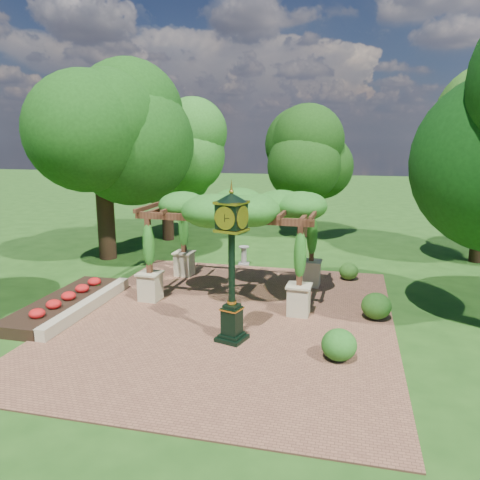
# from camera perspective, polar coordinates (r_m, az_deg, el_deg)

# --- Properties ---
(ground) EXTENTS (120.00, 120.00, 0.00)m
(ground) POSITION_cam_1_polar(r_m,az_deg,el_deg) (13.99, -2.42, -11.00)
(ground) COLOR #1E4714
(ground) RESTS_ON ground
(brick_plaza) EXTENTS (10.00, 12.00, 0.04)m
(brick_plaza) POSITION_cam_1_polar(r_m,az_deg,el_deg) (14.88, -1.36, -9.45)
(brick_plaza) COLOR brown
(brick_plaza) RESTS_ON ground
(border_wall) EXTENTS (0.35, 5.00, 0.40)m
(border_wall) POSITION_cam_1_polar(r_m,az_deg,el_deg) (16.12, -18.00, -7.64)
(border_wall) COLOR #C6B793
(border_wall) RESTS_ON ground
(flower_bed) EXTENTS (1.50, 5.00, 0.36)m
(flower_bed) POSITION_cam_1_polar(r_m,az_deg,el_deg) (16.60, -20.68, -7.33)
(flower_bed) COLOR red
(flower_bed) RESTS_ON ground
(pedestal_clock) EXTENTS (1.03, 1.03, 4.20)m
(pedestal_clock) POSITION_cam_1_polar(r_m,az_deg,el_deg) (12.49, -1.03, -1.69)
(pedestal_clock) COLOR black
(pedestal_clock) RESTS_ON brick_plaza
(pergola) EXTENTS (6.11, 3.98, 3.76)m
(pergola) POSITION_cam_1_polar(r_m,az_deg,el_deg) (16.41, -0.72, 3.75)
(pergola) COLOR #C0B68F
(pergola) RESTS_ON brick_plaza
(sundial) EXTENTS (0.54, 0.54, 0.85)m
(sundial) POSITION_cam_1_polar(r_m,az_deg,el_deg) (20.77, 0.47, -2.06)
(sundial) COLOR gray
(sundial) RESTS_ON ground
(shrub_front) EXTENTS (1.13, 1.13, 0.80)m
(shrub_front) POSITION_cam_1_polar(r_m,az_deg,el_deg) (12.33, 11.98, -12.38)
(shrub_front) COLOR #22611B
(shrub_front) RESTS_ON brick_plaza
(shrub_mid) EXTENTS (0.97, 0.97, 0.82)m
(shrub_mid) POSITION_cam_1_polar(r_m,az_deg,el_deg) (15.20, 16.28, -7.74)
(shrub_mid) COLOR #265818
(shrub_mid) RESTS_ON brick_plaza
(shrub_back) EXTENTS (0.77, 0.77, 0.67)m
(shrub_back) POSITION_cam_1_polar(r_m,az_deg,el_deg) (19.03, 13.12, -3.73)
(shrub_back) COLOR #2E631C
(shrub_back) RESTS_ON brick_plaza
(tree_west_near) EXTENTS (5.09, 5.09, 9.56)m
(tree_west_near) POSITION_cam_1_polar(r_m,az_deg,el_deg) (22.22, -16.77, 14.48)
(tree_west_near) COLOR #362215
(tree_west_near) RESTS_ON ground
(tree_west_far) EXTENTS (4.42, 4.42, 7.07)m
(tree_west_far) POSITION_cam_1_polar(r_m,az_deg,el_deg) (25.76, -9.07, 10.70)
(tree_west_far) COLOR #311D13
(tree_west_far) RESTS_ON ground
(tree_north) EXTENTS (4.10, 4.10, 6.86)m
(tree_north) POSITION_cam_1_polar(r_m,az_deg,el_deg) (26.59, 7.92, 10.45)
(tree_north) COLOR #322214
(tree_north) RESTS_ON ground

